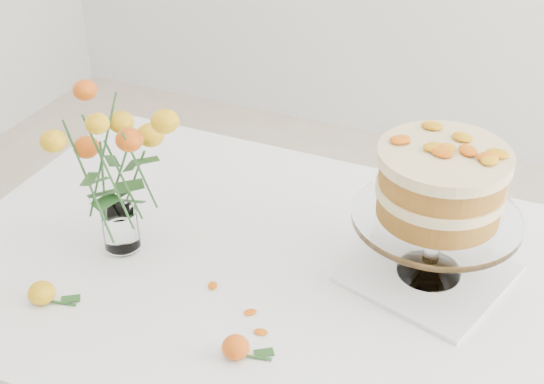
{
  "coord_description": "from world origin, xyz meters",
  "views": [
    {
      "loc": [
        0.45,
        -1.1,
        1.71
      ],
      "look_at": [
        -0.05,
        0.02,
        0.93
      ],
      "focal_mm": 50.0,
      "sensor_mm": 36.0,
      "label": 1
    }
  ],
  "objects": [
    {
      "name": "stray_petal_a",
      "position": [
        -0.12,
        -0.1,
        0.76
      ],
      "size": [
        0.03,
        0.02,
        0.0
      ],
      "primitive_type": "ellipsoid",
      "color": "orange",
      "rests_on": "table"
    },
    {
      "name": "table",
      "position": [
        0.0,
        0.0,
        0.67
      ],
      "size": [
        1.43,
        0.93,
        0.76
      ],
      "color": "#A27B5F",
      "rests_on": "ground"
    },
    {
      "name": "stray_petal_b",
      "position": [
        -0.02,
        -0.14,
        0.76
      ],
      "size": [
        0.03,
        0.02,
        0.0
      ],
      "primitive_type": "ellipsoid",
      "color": "orange",
      "rests_on": "table"
    },
    {
      "name": "napkin",
      "position": [
        0.26,
        0.1,
        0.76
      ],
      "size": [
        0.35,
        0.35,
        0.01
      ],
      "primitive_type": "cube",
      "rotation": [
        0.0,
        0.0,
        -0.29
      ],
      "color": "white",
      "rests_on": "table"
    },
    {
      "name": "cake_stand",
      "position": [
        0.26,
        0.1,
        0.96
      ],
      "size": [
        0.32,
        0.32,
        0.29
      ],
      "rotation": [
        0.0,
        0.0,
        0.24
      ],
      "color": "white",
      "rests_on": "napkin"
    },
    {
      "name": "stray_petal_c",
      "position": [
        0.02,
        -0.18,
        0.76
      ],
      "size": [
        0.03,
        0.02,
        0.0
      ],
      "primitive_type": "ellipsoid",
      "color": "orange",
      "rests_on": "table"
    },
    {
      "name": "loose_rose_far",
      "position": [
        0.0,
        -0.25,
        0.78
      ],
      "size": [
        0.09,
        0.05,
        0.04
      ],
      "rotation": [
        0.0,
        0.0,
        0.21
      ],
      "color": "#CE410A",
      "rests_on": "table"
    },
    {
      "name": "loose_rose_near",
      "position": [
        -0.39,
        -0.27,
        0.78
      ],
      "size": [
        0.09,
        0.05,
        0.04
      ],
      "rotation": [
        0.0,
        0.0,
        0.2
      ],
      "color": "yellow",
      "rests_on": "table"
    },
    {
      "name": "rose_vase",
      "position": [
        -0.35,
        -0.07,
        0.98
      ],
      "size": [
        0.3,
        0.3,
        0.37
      ],
      "rotation": [
        0.0,
        0.0,
        0.28
      ],
      "color": "white",
      "rests_on": "table"
    }
  ]
}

